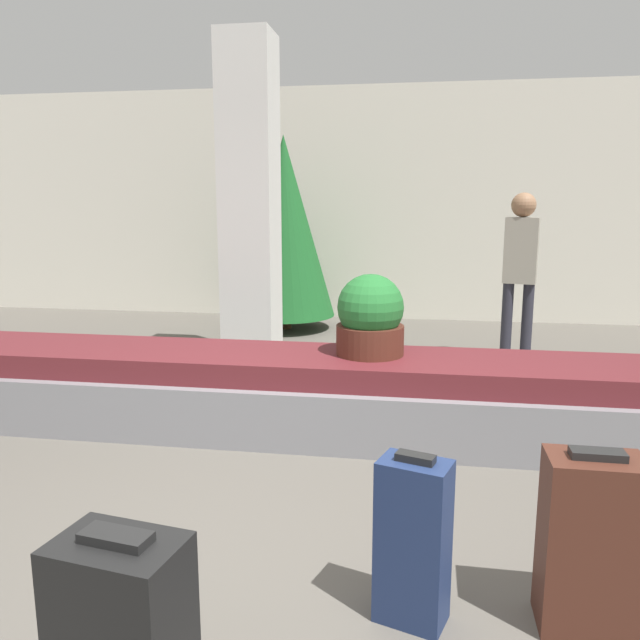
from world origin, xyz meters
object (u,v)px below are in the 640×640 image
Objects in this scene: potted_plant_0 at (370,318)px; traveler_0 at (520,262)px; suitcase_4 at (590,543)px; decorated_tree at (284,227)px; pillar at (250,206)px; suitcase_2 at (413,541)px.

traveler_0 is (1.33, 2.18, 0.21)m from potted_plant_0.
suitcase_4 is 0.30× the size of decorated_tree.
pillar is 4.39× the size of suitcase_4.
suitcase_4 is at bearing -80.80° from traveler_0.
decorated_tree is (-2.73, 1.38, 0.28)m from traveler_0.
suitcase_4 is at bearing 23.66° from suitcase_2.
potted_plant_0 is at bearing -107.79° from traveler_0.
pillar reaches higher than suitcase_2.
pillar is at bearing -155.84° from traveler_0.
suitcase_4 is at bearing -63.28° from potted_plant_0.
decorated_tree reaches higher than traveler_0.
pillar is 1.85× the size of traveler_0.
traveler_0 is (0.32, 4.18, 0.69)m from suitcase_4.
suitcase_4 is (0.67, 0.07, 0.02)m from suitcase_2.
suitcase_2 is 4.42m from traveler_0.
potted_plant_0 is (1.32, -1.68, -0.77)m from pillar.
suitcase_4 is 0.42× the size of traveler_0.
traveler_0 is at bearing 58.61° from potted_plant_0.
decorated_tree is at bearing 111.43° from potted_plant_0.
decorated_tree is at bearing 166.82° from traveler_0.
traveler_0 reaches higher than suitcase_2.
potted_plant_0 is 2.56m from traveler_0.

